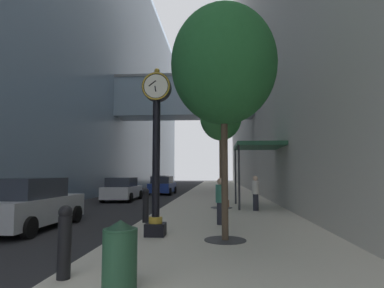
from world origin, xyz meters
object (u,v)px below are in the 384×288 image
(car_white_near, at_px, (122,189))
(car_silver_far, at_px, (29,204))
(bollard_nearest, at_px, (65,240))
(pedestrian_walking, at_px, (221,200))
(street_tree_mid_near, at_px, (221,117))
(car_red_mid, at_px, (162,183))
(trash_bin, at_px, (120,254))
(car_blue_trailing, at_px, (162,186))
(bollard_third, at_px, (146,205))
(street_tree_near, at_px, (224,65))
(street_clock, at_px, (156,142))
(pedestrian_by_clock, at_px, (256,192))

(car_white_near, bearing_deg, car_silver_far, -89.23)
(bollard_nearest, bearing_deg, pedestrian_walking, 65.77)
(street_tree_mid_near, bearing_deg, car_red_mid, 107.92)
(trash_bin, relative_size, car_blue_trailing, 0.26)
(bollard_nearest, bearing_deg, trash_bin, -24.16)
(bollard_third, distance_m, trash_bin, 6.80)
(bollard_nearest, distance_m, bollard_third, 6.22)
(street_tree_near, relative_size, car_white_near, 1.44)
(street_clock, distance_m, car_red_mid, 28.59)
(street_tree_near, height_order, trash_bin, street_tree_near)
(street_clock, bearing_deg, street_tree_mid_near, 75.61)
(pedestrian_by_clock, relative_size, car_white_near, 0.37)
(street_clock, relative_size, trash_bin, 4.60)
(car_red_mid, bearing_deg, pedestrian_walking, -75.82)
(car_silver_far, bearing_deg, pedestrian_by_clock, 31.03)
(car_white_near, bearing_deg, bollard_third, -69.29)
(bollard_nearest, xyz_separation_m, street_tree_near, (2.77, 3.33, 4.09))
(bollard_nearest, xyz_separation_m, bollard_third, (0.00, 6.22, 0.00))
(pedestrian_walking, relative_size, car_silver_far, 0.35)
(street_clock, xyz_separation_m, street_tree_near, (1.94, -0.47, 2.06))
(bollard_nearest, relative_size, car_white_near, 0.27)
(street_tree_mid_near, height_order, trash_bin, street_tree_mid_near)
(car_red_mid, bearing_deg, car_silver_far, -89.91)
(car_silver_far, bearing_deg, bollard_nearest, -54.17)
(pedestrian_by_clock, xyz_separation_m, car_blue_trailing, (-6.75, 13.47, -0.22))
(pedestrian_by_clock, bearing_deg, car_red_mid, 110.82)
(street_tree_mid_near, height_order, car_red_mid, street_tree_mid_near)
(trash_bin, bearing_deg, street_tree_near, 66.52)
(street_tree_mid_near, xyz_separation_m, car_white_near, (-6.76, 5.40, -4.02))
(street_clock, height_order, pedestrian_walking, street_clock)
(car_silver_far, distance_m, car_blue_trailing, 18.46)
(street_tree_mid_near, relative_size, pedestrian_by_clock, 3.64)
(bollard_third, relative_size, street_tree_near, 0.19)
(street_clock, height_order, street_tree_mid_near, street_tree_mid_near)
(street_tree_near, xyz_separation_m, pedestrian_walking, (-0.08, 2.63, -3.89))
(car_red_mid, xyz_separation_m, car_blue_trailing, (1.50, -8.21, -0.00))
(car_red_mid, bearing_deg, car_blue_trailing, -79.66)
(bollard_third, bearing_deg, car_red_mid, 98.58)
(bollard_third, bearing_deg, car_white_near, 110.71)
(street_clock, bearing_deg, street_tree_near, -13.56)
(trash_bin, distance_m, pedestrian_walking, 6.65)
(street_clock, bearing_deg, car_blue_trailing, 99.14)
(trash_bin, bearing_deg, bollard_third, 99.34)
(bollard_nearest, height_order, car_blue_trailing, car_blue_trailing)
(pedestrian_by_clock, xyz_separation_m, car_white_near, (-8.36, 6.53, -0.22))
(bollard_nearest, distance_m, street_tree_mid_near, 12.38)
(bollard_nearest, xyz_separation_m, pedestrian_by_clock, (4.36, 10.25, 0.23))
(car_silver_far, bearing_deg, car_red_mid, 90.09)
(car_white_near, bearing_deg, street_tree_mid_near, -38.63)
(street_tree_near, distance_m, car_red_mid, 29.64)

